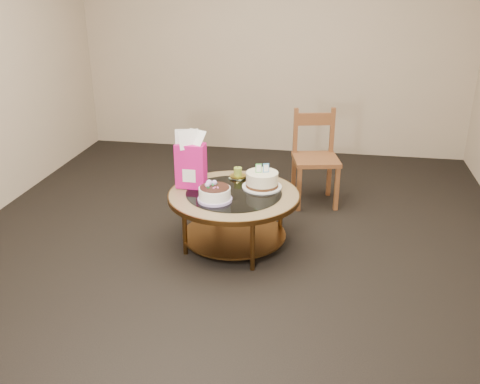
% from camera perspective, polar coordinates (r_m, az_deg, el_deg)
% --- Properties ---
extents(ground, '(5.00, 5.00, 0.00)m').
position_cam_1_polar(ground, '(4.31, -0.63, -5.69)').
color(ground, black).
rests_on(ground, ground).
extents(room_walls, '(4.52, 5.02, 2.61)m').
position_cam_1_polar(room_walls, '(3.82, -0.73, 15.11)').
color(room_walls, tan).
rests_on(room_walls, ground).
extents(coffee_table, '(1.02, 1.02, 0.46)m').
position_cam_1_polar(coffee_table, '(4.14, -0.65, -1.08)').
color(coffee_table, brown).
rests_on(coffee_table, ground).
extents(decorated_cake, '(0.26, 0.26, 0.15)m').
position_cam_1_polar(decorated_cake, '(3.95, -2.72, -0.26)').
color(decorated_cake, '#BAA0E2').
rests_on(decorated_cake, coffee_table).
extents(cream_cake, '(0.31, 0.31, 0.20)m').
position_cam_1_polar(cream_cake, '(4.18, 2.37, 1.27)').
color(cream_cake, white).
rests_on(cream_cake, coffee_table).
extents(gift_bag, '(0.23, 0.17, 0.46)m').
position_cam_1_polar(gift_bag, '(4.16, -5.28, 3.46)').
color(gift_bag, '#D51482').
rests_on(gift_bag, coffee_table).
extents(pillar_candle, '(0.14, 0.14, 0.10)m').
position_cam_1_polar(pillar_candle, '(4.39, -0.23, 1.91)').
color(pillar_candle, '#E5D85E').
rests_on(pillar_candle, coffee_table).
extents(dining_chair, '(0.48, 0.48, 0.87)m').
position_cam_1_polar(dining_chair, '(4.99, 8.02, 3.71)').
color(dining_chair, brown).
rests_on(dining_chair, ground).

